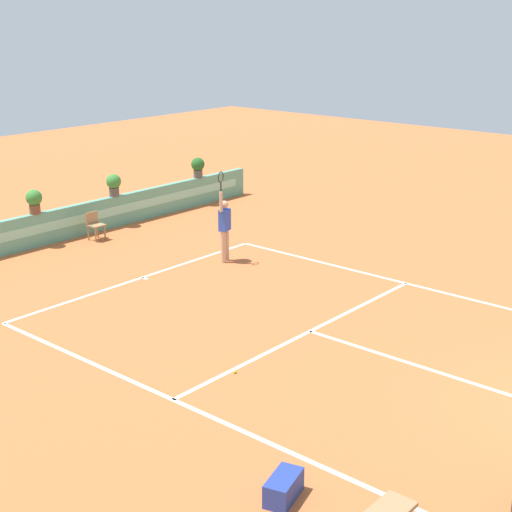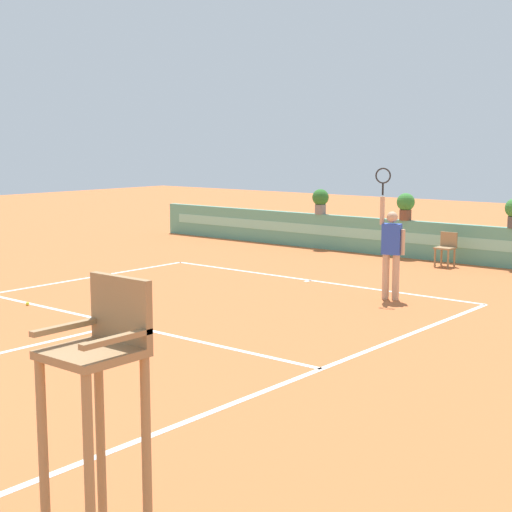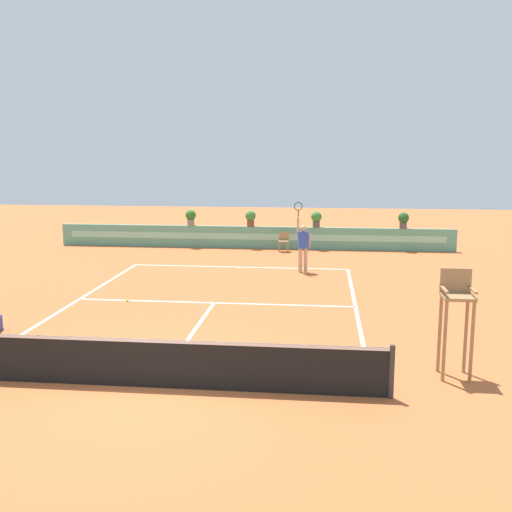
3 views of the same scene
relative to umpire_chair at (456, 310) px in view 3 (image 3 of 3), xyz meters
The scene contains 12 objects.
ground_plane 7.58m from the umpire_chair, 140.56° to the left, with size 60.00×60.00×0.00m, color #BC6033.
court_lines 8.04m from the umpire_chair, 136.55° to the left, with size 8.32×11.94×0.01m.
net 5.95m from the umpire_chair, 167.62° to the right, with size 8.92×0.10×1.00m.
back_wall_barrier 16.21m from the umpire_chair, 110.84° to the left, with size 18.00×0.21×1.00m.
umpire_chair is the anchor object (origin of this frame).
ball_kid_chair 15.05m from the umpire_chair, 106.67° to the left, with size 0.44×0.44×0.85m.
tennis_player 10.46m from the umpire_chair, 108.53° to the left, with size 0.60×0.31×2.58m.
tennis_ball_near_baseline 9.82m from the umpire_chair, 148.98° to the left, with size 0.07×0.07×0.07m, color #CCE033.
potted_plant_left 17.42m from the umpire_chair, 119.72° to the left, with size 0.48×0.48×0.72m.
potted_plant_right 15.40m from the umpire_chair, 100.87° to the left, with size 0.48×0.48×0.72m.
potted_plant_far_right 15.15m from the umpire_chair, 86.54° to the left, with size 0.48×0.48×0.72m.
potted_plant_centre 16.23m from the umpire_chair, 111.22° to the left, with size 0.48×0.48×0.72m.
Camera 3 is at (3.11, -10.47, 4.44)m, focal length 42.15 mm.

